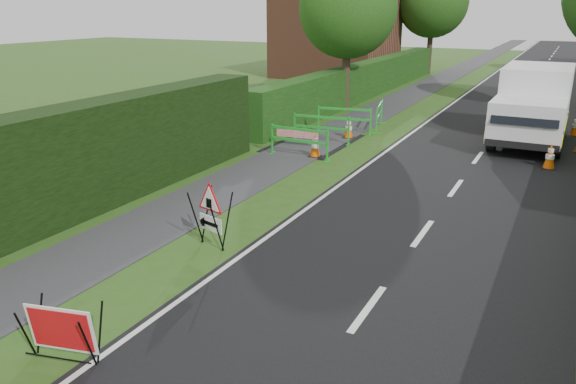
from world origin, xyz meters
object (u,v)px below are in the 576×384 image
at_px(red_rect_sign, 61,331).
at_px(triangle_sign, 209,210).
at_px(hatchback_car, 516,87).
at_px(works_van, 534,103).

height_order(red_rect_sign, triangle_sign, triangle_sign).
relative_size(red_rect_sign, triangle_sign, 0.93).
height_order(red_rect_sign, hatchback_car, hatchback_car).
distance_m(red_rect_sign, works_van, 17.43).
bearing_deg(works_van, red_rect_sign, -104.61).
height_order(red_rect_sign, works_van, works_van).
distance_m(red_rect_sign, triangle_sign, 4.11).
relative_size(red_rect_sign, works_van, 0.19).
xyz_separation_m(red_rect_sign, triangle_sign, (-0.41, 4.07, 0.32)).
bearing_deg(hatchback_car, triangle_sign, -102.85).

